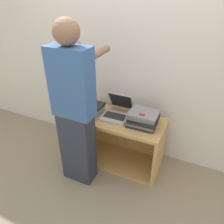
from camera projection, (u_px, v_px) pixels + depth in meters
The scene contains 8 objects.
ground_plane at pixel (106, 172), 2.63m from camera, with size 12.00×12.00×0.00m, color gray.
wall_back at pixel (128, 60), 2.49m from camera, with size 8.00×0.05×2.40m.
cart at pixel (117, 137), 2.72m from camera, with size 1.15×0.50×0.62m.
laptop_open at pixel (117, 112), 2.53m from camera, with size 0.31×0.37×0.24m.
laptop_stack_left at pixel (89, 108), 2.60m from camera, with size 0.33×0.27×0.11m.
laptop_stack_right at pixel (143, 119), 2.35m from camera, with size 0.33×0.27×0.16m.
person at pixel (75, 111), 2.14m from camera, with size 0.40×0.53×1.74m.
inventory_tag at pixel (142, 114), 2.26m from camera, with size 0.06×0.02×0.01m.
Camera 1 is at (0.85, -1.69, 1.96)m, focal length 35.00 mm.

